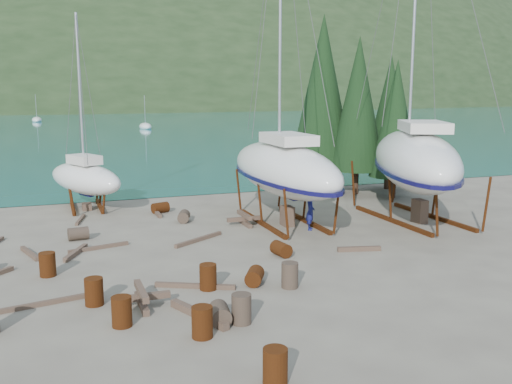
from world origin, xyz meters
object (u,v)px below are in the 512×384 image
object	(u,v)px
worker	(310,212)
small_sailboat_shore	(85,178)
large_sailboat_far	(415,159)
large_sailboat_near	(283,168)

from	to	relation	value
worker	small_sailboat_shore	bearing A→B (deg)	73.30
small_sailboat_shore	worker	distance (m)	13.27
large_sailboat_far	large_sailboat_near	bearing A→B (deg)	-169.19
large_sailboat_near	small_sailboat_shore	xyz separation A→B (m)	(-9.13, 7.18, -1.04)
large_sailboat_near	large_sailboat_far	distance (m)	6.80
large_sailboat_near	worker	size ratio (longest dim) A/B	9.93
worker	large_sailboat_far	bearing A→B (deg)	-64.32
large_sailboat_near	small_sailboat_shore	distance (m)	11.66
small_sailboat_shore	worker	size ratio (longest dim) A/B	6.12
large_sailboat_near	worker	world-z (taller)	large_sailboat_near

